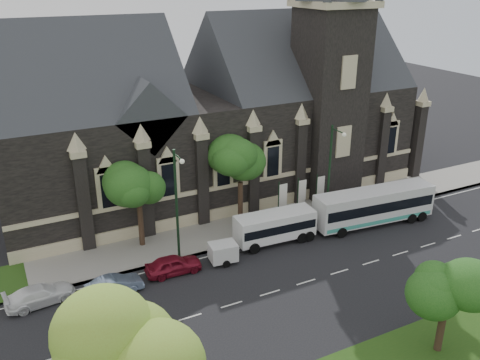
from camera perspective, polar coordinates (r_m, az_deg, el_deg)
ground at (r=36.73m, az=3.36°, el=-12.44°), size 160.00×160.00×0.00m
sidewalk at (r=43.93m, az=-2.88°, el=-6.08°), size 80.00×5.00×0.15m
museum at (r=50.88m, az=-2.07°, el=7.72°), size 40.00×17.70×29.90m
tree_park_near at (r=22.74m, az=-11.80°, el=-17.71°), size 4.42×4.42×8.56m
tree_park_east at (r=31.79m, az=22.23°, el=-10.35°), size 3.40×3.40×6.28m
tree_walk_right at (r=43.84m, az=0.16°, el=2.12°), size 4.08×4.08×7.80m
tree_walk_left at (r=40.83m, az=-11.16°, el=0.01°), size 3.91×3.91×7.64m
street_lamp_near at (r=44.63m, az=10.09°, el=1.17°), size 0.36×1.88×9.00m
street_lamp_mid at (r=38.38m, az=-7.00°, el=-2.20°), size 0.36×1.88×9.00m
banner_flag_left at (r=45.15m, az=4.63°, el=-2.04°), size 0.90×0.10×4.00m
banner_flag_center at (r=46.15m, az=6.76°, el=-1.58°), size 0.90×0.10×4.00m
banner_flag_right at (r=47.21m, az=8.79°, el=-1.13°), size 0.90×0.10×4.00m
tour_coach at (r=46.55m, az=14.70°, el=-2.79°), size 11.31×3.44×3.25m
shuttle_bus at (r=42.31m, az=3.95°, el=-5.08°), size 6.82×2.73×2.59m
box_trailer at (r=39.67m, az=-1.90°, el=-8.00°), size 3.06×1.81×1.60m
sedan at (r=37.33m, az=-13.81°, el=-11.30°), size 3.98×1.52×1.29m
car_far_red at (r=38.75m, az=-7.43°, el=-9.32°), size 4.25×1.84×1.43m
car_far_white at (r=37.81m, az=-21.35°, el=-11.81°), size 4.78×2.44×1.33m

